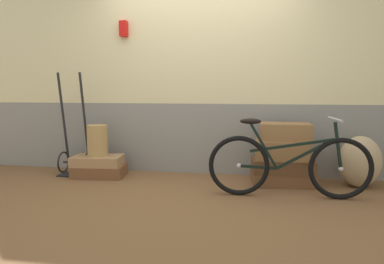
# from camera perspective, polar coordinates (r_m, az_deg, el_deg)

# --- Properties ---
(ground) EXTENTS (9.50, 5.20, 0.06)m
(ground) POSITION_cam_1_polar(r_m,az_deg,el_deg) (3.83, -0.41, -10.16)
(ground) COLOR brown
(station_building) EXTENTS (7.50, 0.74, 3.09)m
(station_building) POSITION_cam_1_polar(r_m,az_deg,el_deg) (4.51, 1.61, 12.77)
(station_building) COLOR gray
(station_building) RESTS_ON ground
(suitcase_0) EXTENTS (0.68, 0.44, 0.15)m
(suitcase_0) POSITION_cam_1_polar(r_m,az_deg,el_deg) (4.52, -15.44, -6.37)
(suitcase_0) COLOR brown
(suitcase_0) RESTS_ON ground
(suitcase_1) EXTENTS (0.65, 0.42, 0.12)m
(suitcase_1) POSITION_cam_1_polar(r_m,az_deg,el_deg) (4.49, -15.76, -4.69)
(suitcase_1) COLOR #9E754C
(suitcase_1) RESTS_ON suitcase_0
(suitcase_2) EXTENTS (0.75, 0.54, 0.15)m
(suitcase_2) POSITION_cam_1_polar(r_m,az_deg,el_deg) (4.18, 15.10, -7.46)
(suitcase_2) COLOR brown
(suitcase_2) RESTS_ON ground
(suitcase_3) EXTENTS (0.72, 0.45, 0.16)m
(suitcase_3) POSITION_cam_1_polar(r_m,az_deg,el_deg) (4.10, 15.12, -5.51)
(suitcase_3) COLOR brown
(suitcase_3) RESTS_ON suitcase_2
(suitcase_4) EXTENTS (0.62, 0.39, 0.22)m
(suitcase_4) POSITION_cam_1_polar(r_m,az_deg,el_deg) (4.06, 15.07, -2.91)
(suitcase_4) COLOR olive
(suitcase_4) RESTS_ON suitcase_3
(suitcase_5) EXTENTS (0.58, 0.38, 0.20)m
(suitcase_5) POSITION_cam_1_polar(r_m,az_deg,el_deg) (4.07, 15.55, 0.07)
(suitcase_5) COLOR olive
(suitcase_5) RESTS_ON suitcase_4
(wicker_basket) EXTENTS (0.26, 0.26, 0.40)m
(wicker_basket) POSITION_cam_1_polar(r_m,az_deg,el_deg) (4.47, -15.78, -1.37)
(wicker_basket) COLOR #A8844C
(wicker_basket) RESTS_ON suitcase_1
(luggage_trolley) EXTENTS (0.38, 0.36, 1.33)m
(luggage_trolley) POSITION_cam_1_polar(r_m,az_deg,el_deg) (4.72, -19.32, -2.96)
(luggage_trolley) COLOR black
(luggage_trolley) RESTS_ON ground
(burlap_sack) EXTENTS (0.46, 0.39, 0.59)m
(burlap_sack) POSITION_cam_1_polar(r_m,az_deg,el_deg) (4.30, 26.62, -4.53)
(burlap_sack) COLOR tan
(burlap_sack) RESTS_ON ground
(bicycle) EXTENTS (1.66, 0.46, 0.84)m
(bicycle) POSITION_cam_1_polar(r_m,az_deg,el_deg) (3.62, 16.03, -5.40)
(bicycle) COLOR black
(bicycle) RESTS_ON ground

